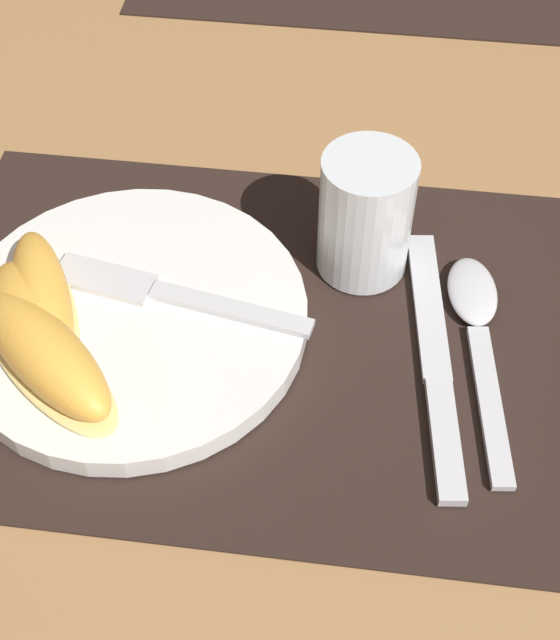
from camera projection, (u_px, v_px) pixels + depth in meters
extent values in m
plane|color=#A37547|center=(273.00, 335.00, 0.60)|extent=(3.00, 3.00, 0.00)
cube|color=black|center=(273.00, 333.00, 0.60)|extent=(0.48, 0.32, 0.00)
cylinder|color=white|center=(132.00, 317.00, 0.59)|extent=(0.23, 0.23, 0.02)
cylinder|color=silver|center=(366.00, 215.00, 0.60)|extent=(0.06, 0.06, 0.09)
cylinder|color=yellow|center=(362.00, 248.00, 0.63)|extent=(0.05, 0.05, 0.03)
cube|color=silver|center=(445.00, 439.00, 0.54)|extent=(0.03, 0.09, 0.01)
cube|color=silver|center=(428.00, 305.00, 0.61)|extent=(0.03, 0.13, 0.01)
cube|color=silver|center=(490.00, 403.00, 0.56)|extent=(0.03, 0.12, 0.01)
ellipsoid|color=silver|center=(472.00, 291.00, 0.61)|extent=(0.04, 0.07, 0.01)
cube|color=silver|center=(230.00, 311.00, 0.58)|extent=(0.11, 0.03, 0.00)
cube|color=silver|center=(104.00, 279.00, 0.60)|extent=(0.07, 0.04, 0.00)
ellipsoid|color=#F4DB84|center=(46.00, 316.00, 0.58)|extent=(0.09, 0.14, 0.01)
ellipsoid|color=#F9B242|center=(42.00, 303.00, 0.57)|extent=(0.09, 0.13, 0.03)
ellipsoid|color=#F4DB84|center=(34.00, 337.00, 0.57)|extent=(0.10, 0.12, 0.01)
ellipsoid|color=#F9B242|center=(29.00, 323.00, 0.56)|extent=(0.09, 0.12, 0.03)
ellipsoid|color=#F4DB84|center=(50.00, 368.00, 0.55)|extent=(0.13, 0.12, 0.01)
ellipsoid|color=#F9B242|center=(45.00, 353.00, 0.54)|extent=(0.12, 0.11, 0.04)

